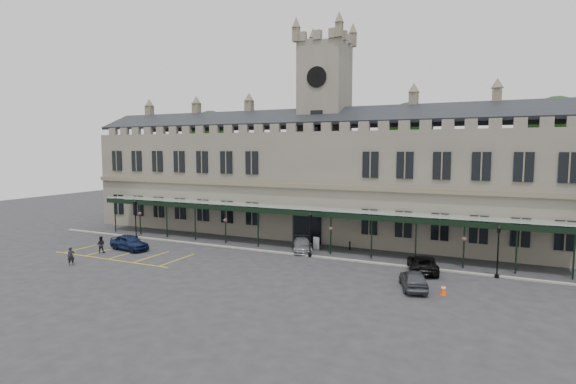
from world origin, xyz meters
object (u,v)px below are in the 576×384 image
at_px(traffic_cone, 443,289).
at_px(car_van, 422,264).
at_px(car_left_a, 129,242).
at_px(person_a, 71,256).
at_px(lamp_post_left, 135,215).
at_px(sign_board, 316,243).
at_px(lamp_post_right, 498,246).
at_px(station_building, 324,181).
at_px(clock_tower, 325,123).
at_px(lamp_post_mid, 310,230).
at_px(car_taxi, 302,245).
at_px(car_right_a, 413,279).
at_px(person_b, 101,245).

height_order(traffic_cone, car_van, car_van).
distance_m(car_left_a, person_a, 6.66).
xyz_separation_m(lamp_post_left, traffic_cone, (33.86, -5.95, -2.31)).
bearing_deg(sign_board, car_van, -3.30).
bearing_deg(lamp_post_right, car_left_a, -171.76).
distance_m(station_building, clock_tower, 6.64).
relative_size(lamp_post_right, car_van, 0.87).
height_order(clock_tower, car_van, clock_tower).
distance_m(traffic_cone, person_a, 30.94).
xyz_separation_m(lamp_post_mid, car_left_a, (-17.59, -5.05, -1.76)).
distance_m(sign_board, person_a, 22.75).
bearing_deg(traffic_cone, car_van, 112.24).
relative_size(station_building, person_a, 37.22).
distance_m(car_taxi, car_right_a, 14.35).
xyz_separation_m(clock_tower, person_b, (-16.59, -17.83, -12.28)).
xyz_separation_m(car_taxi, car_van, (12.00, -2.65, 0.03)).
relative_size(station_building, traffic_cone, 78.86).
bearing_deg(traffic_cone, lamp_post_right, 60.89).
bearing_deg(car_taxi, person_b, -178.37).
xyz_separation_m(person_a, person_b, (-1.38, 4.52, 0.03)).
bearing_deg(person_b, person_a, 73.50).
relative_size(clock_tower, lamp_post_left, 5.48).
distance_m(traffic_cone, sign_board, 16.30).
distance_m(clock_tower, traffic_cone, 26.08).
bearing_deg(car_taxi, car_left_a, 177.74).
relative_size(station_building, lamp_post_left, 13.26).
height_order(lamp_post_mid, sign_board, lamp_post_mid).
bearing_deg(traffic_cone, lamp_post_left, 170.04).
height_order(sign_board, car_right_a, car_right_a).
bearing_deg(car_taxi, lamp_post_mid, -74.74).
xyz_separation_m(lamp_post_mid, traffic_cone, (12.64, -6.27, -2.16)).
bearing_deg(person_a, station_building, -6.05).
bearing_deg(lamp_post_right, lamp_post_mid, 179.37).
bearing_deg(car_left_a, person_b, 153.34).
height_order(lamp_post_left, sign_board, lamp_post_left).
height_order(sign_board, person_a, person_a).
distance_m(lamp_post_left, person_b, 7.40).
bearing_deg(person_a, car_left_a, 26.45).
xyz_separation_m(sign_board, person_b, (-18.56, -10.39, 0.22)).
bearing_deg(car_taxi, station_building, 70.98).
xyz_separation_m(station_building, car_van, (13.00, -11.35, -5.79)).
bearing_deg(car_taxi, car_van, -38.01).
xyz_separation_m(sign_board, car_van, (11.03, -4.00, 0.07)).
distance_m(person_a, person_b, 4.72).
distance_m(clock_tower, car_taxi, 15.28).
bearing_deg(car_van, car_taxi, -25.70).
height_order(lamp_post_left, lamp_post_right, lamp_post_left).
distance_m(station_building, lamp_post_right, 21.85).
xyz_separation_m(lamp_post_left, car_left_a, (3.62, -4.73, -1.91)).
distance_m(lamp_post_right, car_left_a, 34.02).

